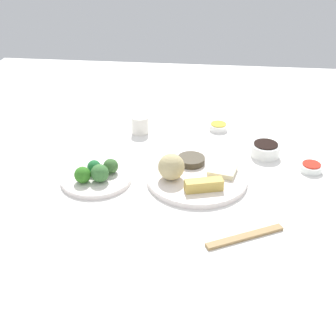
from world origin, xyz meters
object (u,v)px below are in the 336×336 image
at_px(broccoli_plate, 97,179).
at_px(soy_sauce_bowl, 265,150).
at_px(teacup, 140,125).
at_px(sauce_ramekin_hot_mustard, 218,127).
at_px(sauce_ramekin_sweet_and_sour, 311,168).
at_px(main_plate, 197,178).
at_px(chopsticks_pair, 245,237).

xyz_separation_m(broccoli_plate, soy_sauce_bowl, (-0.21, 0.49, 0.01)).
bearing_deg(teacup, broccoli_plate, -12.42).
bearing_deg(sauce_ramekin_hot_mustard, broccoli_plate, -41.91).
distance_m(soy_sauce_bowl, sauce_ramekin_sweet_and_sour, 0.15).
relative_size(soy_sauce_bowl, sauce_ramekin_hot_mustard, 1.41).
relative_size(soy_sauce_bowl, sauce_ramekin_sweet_and_sour, 1.41).
height_order(main_plate, chopsticks_pair, main_plate).
bearing_deg(soy_sauce_bowl, sauce_ramekin_sweet_and_sour, 57.71).
bearing_deg(sauce_ramekin_sweet_and_sour, main_plate, -74.50).
height_order(main_plate, teacup, teacup).
height_order(soy_sauce_bowl, teacup, teacup).
xyz_separation_m(soy_sauce_bowl, sauce_ramekin_sweet_and_sour, (0.08, 0.13, -0.01)).
height_order(main_plate, sauce_ramekin_sweet_and_sour, sauce_ramekin_sweet_and_sour).
relative_size(broccoli_plate, soy_sauce_bowl, 2.21).
bearing_deg(soy_sauce_bowl, chopsticks_pair, -10.54).
relative_size(broccoli_plate, sauce_ramekin_hot_mustard, 3.11).
relative_size(broccoli_plate, sauce_ramekin_sweet_and_sour, 3.11).
relative_size(sauce_ramekin_hot_mustard, sauce_ramekin_sweet_and_sour, 1.00).
height_order(sauce_ramekin_sweet_and_sour, teacup, teacup).
xyz_separation_m(broccoli_plate, chopsticks_pair, (0.21, 0.41, -0.00)).
xyz_separation_m(sauce_ramekin_hot_mustard, sauce_ramekin_sweet_and_sour, (0.26, 0.28, 0.00)).
distance_m(main_plate, sauce_ramekin_sweet_and_sour, 0.35).
height_order(broccoli_plate, sauce_ramekin_hot_mustard, sauce_ramekin_hot_mustard).
xyz_separation_m(main_plate, sauce_ramekin_hot_mustard, (-0.35, 0.06, 0.00)).
distance_m(soy_sauce_bowl, sauce_ramekin_hot_mustard, 0.23).
bearing_deg(teacup, sauce_ramekin_sweet_and_sour, 69.76).
bearing_deg(soy_sauce_bowl, main_plate, -49.71).
bearing_deg(chopsticks_pair, broccoli_plate, -117.11).
bearing_deg(chopsticks_pair, sauce_ramekin_hot_mustard, -173.17).
xyz_separation_m(soy_sauce_bowl, chopsticks_pair, (0.42, -0.08, -0.02)).
bearing_deg(teacup, soy_sauce_bowl, 73.94).
relative_size(sauce_ramekin_sweet_and_sour, chopsticks_pair, 0.32).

